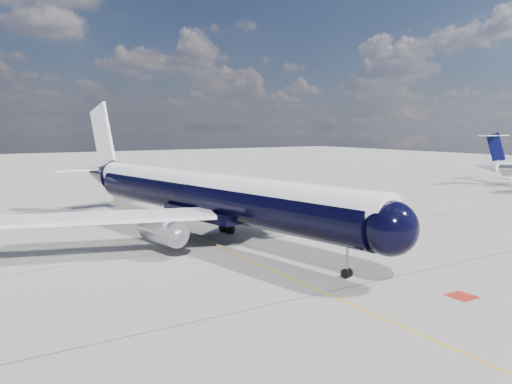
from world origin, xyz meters
The scene contains 4 objects.
ground centered at (0.00, 30.00, 0.00)m, with size 320.00×320.00×0.00m, color gray.
taxiway_centerline centered at (0.00, 25.00, 0.00)m, with size 0.16×160.00×0.01m, color gold.
red_marking centered at (6.80, -10.00, 0.00)m, with size 1.60×1.60×0.01m, color maroon.
main_airliner centered at (0.38, 13.42, 4.19)m, with size 37.82×46.52×13.50m.
Camera 1 is at (-19.73, -28.53, 10.36)m, focal length 35.00 mm.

